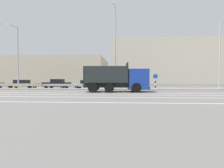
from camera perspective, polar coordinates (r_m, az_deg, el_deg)
The scene contains 17 objects.
ground_plane at distance 20.99m, azimuth -3.55°, elevation -2.37°, with size 320.00×320.00×0.00m, color #605E5B.
lane_strip_0 at distance 18.06m, azimuth 0.94°, elevation -2.99°, with size 67.35×0.16×0.01m, color silver.
lane_strip_1 at distance 16.01m, azimuth 0.57°, elevation -3.57°, with size 67.35×0.16×0.01m, color silver.
lane_strip_2 at distance 13.83m, azimuth 0.05°, elevation -4.36°, with size 67.35×0.16×0.01m, color silver.
lane_strip_3 at distance 10.68m, azimuth -1.09°, elevation -6.10°, with size 67.35×0.16×0.01m, color silver.
median_island at distance 23.63m, azimuth -2.72°, elevation -1.72°, with size 37.04×1.10×0.18m, color gray.
median_guardrail at distance 24.98m, azimuth -2.36°, elevation -0.44°, with size 67.35×0.09×0.78m.
dump_truck at distance 19.85m, azimuth 4.11°, elevation 1.14°, with size 7.39×3.01×3.28m.
median_road_sign at distance 23.82m, azimuth 13.96°, elevation 0.75°, with size 0.67×0.16×2.17m.
street_lamp_1 at distance 27.56m, azimuth -28.56°, elevation 8.35°, with size 0.71×1.93×8.68m.
street_lamp_2 at distance 23.64m, azimuth 1.00°, elevation 12.62°, with size 0.72×2.21×10.96m.
street_lamp_3 at distance 26.56m, azimuth 31.89°, elevation 8.71°, with size 0.71×1.94×8.80m.
parked_car_2 at distance 31.25m, azimuth -27.17°, elevation -0.01°, with size 4.92×1.94×1.36m.
parked_car_3 at distance 29.10m, azimuth -17.53°, elevation 0.10°, with size 4.21×2.01×1.48m.
parked_car_4 at distance 27.44m, azimuth -8.43°, elevation -0.09°, with size 4.01×1.91×1.30m.
background_building_0 at distance 42.92m, azimuth -17.10°, elevation 3.64°, with size 21.92×14.71×6.15m, color #B7AD99.
background_building_1 at distance 37.13m, azimuth 17.78°, elevation 5.62°, with size 21.73×14.71×8.26m, color beige.
Camera 1 is at (2.70, -20.77, 1.42)m, focal length 28.00 mm.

